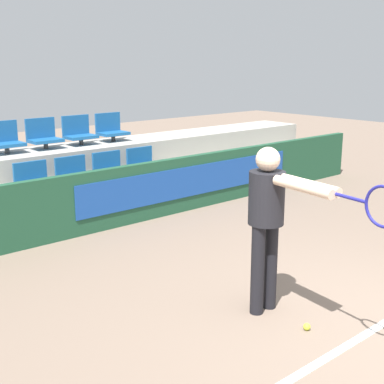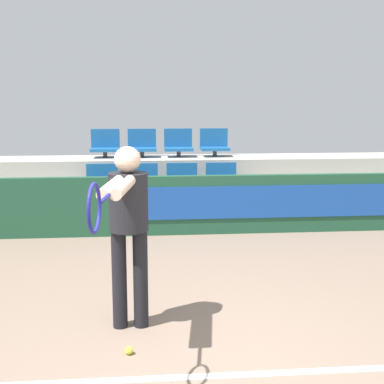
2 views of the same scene
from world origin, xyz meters
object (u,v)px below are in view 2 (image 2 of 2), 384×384
object	(u,v)px
stadium_chair_2	(182,181)
stadium_chair_7	(214,144)
tennis_ball	(129,350)
stadium_chair_4	(105,145)
stadium_chair_5	(142,145)
tennis_player	(127,218)
stadium_chair_6	(178,145)
stadium_chair_1	(142,181)
stadium_chair_3	(222,180)
stadium_chair_0	(102,182)

from	to	relation	value
stadium_chair_2	stadium_chair_7	xyz separation A→B (m)	(0.63, 0.93, 0.49)
stadium_chair_2	tennis_ball	xyz separation A→B (m)	(-0.74, -4.38, -0.67)
stadium_chair_4	stadium_chair_5	bearing A→B (deg)	0.00
stadium_chair_4	tennis_ball	size ratio (longest dim) A/B	7.45
stadium_chair_4	tennis_ball	bearing A→B (deg)	-84.38
stadium_chair_4	tennis_player	distance (m)	4.88
stadium_chair_6	stadium_chair_5	bearing A→B (deg)	180.00
stadium_chair_1	stadium_chair_6	bearing A→B (deg)	55.70
stadium_chair_3	tennis_ball	size ratio (longest dim) A/B	7.45
stadium_chair_2	stadium_chair_5	world-z (taller)	stadium_chair_5
stadium_chair_3	stadium_chair_7	size ratio (longest dim) A/B	1.00
stadium_chair_3	tennis_ball	xyz separation A→B (m)	(-1.38, -4.38, -0.67)
stadium_chair_1	stadium_chair_2	size ratio (longest dim) A/B	1.00
stadium_chair_2	stadium_chair_6	bearing A→B (deg)	90.00
stadium_chair_7	tennis_player	distance (m)	5.05
stadium_chair_5	tennis_ball	distance (m)	5.44
stadium_chair_5	tennis_ball	bearing A→B (deg)	-91.19
stadium_chair_0	stadium_chair_6	size ratio (longest dim) A/B	1.00
stadium_chair_4	tennis_player	world-z (taller)	tennis_player
stadium_chair_2	tennis_ball	world-z (taller)	stadium_chair_2
stadium_chair_1	stadium_chair_7	size ratio (longest dim) A/B	1.00
stadium_chair_0	stadium_chair_7	distance (m)	2.17
stadium_chair_5	stadium_chair_1	bearing A→B (deg)	-90.00
stadium_chair_4	stadium_chair_5	distance (m)	0.63
stadium_chair_0	stadium_chair_5	bearing A→B (deg)	55.70
stadium_chair_1	tennis_ball	distance (m)	4.43
stadium_chair_1	tennis_ball	size ratio (longest dim) A/B	7.45
stadium_chair_0	stadium_chair_6	world-z (taller)	stadium_chair_6
stadium_chair_0	stadium_chair_1	bearing A→B (deg)	0.00
stadium_chair_1	tennis_player	xyz separation A→B (m)	(-0.12, -3.93, 0.31)
stadium_chair_0	stadium_chair_7	xyz separation A→B (m)	(1.90, 0.93, 0.49)
stadium_chair_2	stadium_chair_4	bearing A→B (deg)	143.76
stadium_chair_5	stadium_chair_0	bearing A→B (deg)	-124.30
stadium_chair_6	stadium_chair_0	bearing A→B (deg)	-143.76
stadium_chair_4	tennis_player	xyz separation A→B (m)	(0.52, -4.85, -0.18)
stadium_chair_7	tennis_ball	world-z (taller)	stadium_chair_7
tennis_ball	stadium_chair_7	bearing A→B (deg)	75.48
stadium_chair_1	tennis_player	distance (m)	3.94
stadium_chair_2	tennis_player	bearing A→B (deg)	-100.81
stadium_chair_5	tennis_ball	size ratio (longest dim) A/B	7.45
stadium_chair_6	tennis_player	world-z (taller)	tennis_player
stadium_chair_6	tennis_player	size ratio (longest dim) A/B	0.31
stadium_chair_5	stadium_chair_6	bearing A→B (deg)	0.00
stadium_chair_6	stadium_chair_7	distance (m)	0.63
stadium_chair_2	stadium_chair_7	bearing A→B (deg)	55.70
stadium_chair_3	tennis_player	bearing A→B (deg)	-109.39
stadium_chair_2	tennis_ball	bearing A→B (deg)	-99.62
stadium_chair_0	stadium_chair_5	distance (m)	1.23
stadium_chair_5	stadium_chair_7	xyz separation A→B (m)	(1.27, 0.00, 0.00)
stadium_chair_7	tennis_ball	bearing A→B (deg)	-104.52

